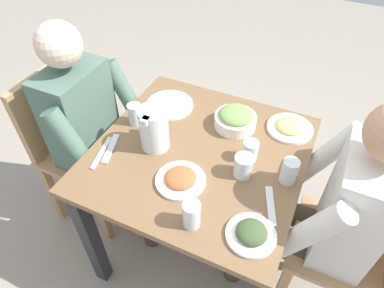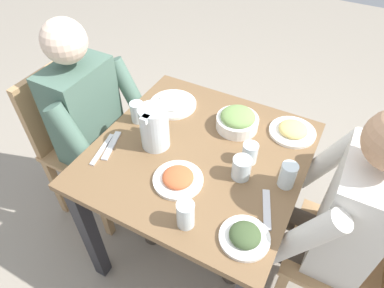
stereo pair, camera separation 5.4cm
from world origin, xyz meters
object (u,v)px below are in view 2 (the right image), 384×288
object	(u,v)px
water_pitcher	(155,127)
plate_yoghurt	(173,103)
chair_far	(77,137)
diner_near	(322,215)
water_glass_by_pitcher	(288,174)
water_glass_center	(250,153)
water_glass_near_left	(137,112)
water_glass_far_right	(241,168)
plate_fries	(293,130)
plate_dolmas	(245,236)
salad_bowl	(237,120)
plate_rice_curry	(178,178)
dining_table	(199,173)
water_glass_near_right	(186,214)
diner_far	(102,129)
chair_near	(365,257)

from	to	relation	value
water_pitcher	plate_yoghurt	distance (m)	0.28
chair_far	diner_near	bearing A→B (deg)	-89.91
plate_yoghurt	water_glass_by_pitcher	size ratio (longest dim) A/B	2.16
water_glass_by_pitcher	water_glass_center	bearing A→B (deg)	75.30
water_glass_near_left	water_glass_far_right	bearing A→B (deg)	-99.44
plate_fries	plate_dolmas	xyz separation A→B (m)	(-0.58, -0.01, 0.00)
chair_far	water_glass_far_right	bearing A→B (deg)	-92.55
plate_yoghurt	plate_fries	bearing A→B (deg)	-82.38
water_glass_far_right	water_pitcher	bearing A→B (deg)	90.41
plate_fries	water_glass_far_right	xyz separation A→B (m)	(-0.34, 0.11, 0.03)
salad_bowl	water_glass_near_left	world-z (taller)	water_glass_near_left
plate_fries	water_glass_far_right	bearing A→B (deg)	162.13
water_glass_center	water_pitcher	bearing A→B (deg)	103.67
plate_rice_curry	water_glass_far_right	size ratio (longest dim) A/B	2.10
diner_near	plate_fries	size ratio (longest dim) A/B	5.90
dining_table	plate_yoghurt	distance (m)	0.37
diner_near	water_glass_far_right	distance (m)	0.36
water_glass_near_right	plate_fries	bearing A→B (deg)	-17.26
water_pitcher	water_glass_near_right	world-z (taller)	water_pitcher
water_glass_near_right	diner_far	bearing A→B (deg)	63.12
plate_rice_curry	plate_dolmas	size ratio (longest dim) A/B	1.14
salad_bowl	plate_dolmas	size ratio (longest dim) A/B	1.09
diner_near	water_pitcher	bearing A→B (deg)	93.74
diner_near	diner_far	distance (m)	1.06
diner_near	plate_fries	world-z (taller)	diner_near
water_glass_by_pitcher	water_glass_near_right	bearing A→B (deg)	142.96
diner_near	water_glass_by_pitcher	size ratio (longest dim) A/B	11.45
dining_table	plate_rice_curry	bearing A→B (deg)	179.58
chair_near	water_glass_near_left	bearing A→B (deg)	87.57
dining_table	plate_fries	xyz separation A→B (m)	(0.29, -0.31, 0.15)
water_glass_near_left	salad_bowl	bearing A→B (deg)	-68.07
plate_yoghurt	diner_near	bearing A→B (deg)	-105.40
dining_table	water_glass_near_right	world-z (taller)	water_glass_near_right
plate_fries	water_glass_by_pitcher	world-z (taller)	water_glass_by_pitcher
water_glass_far_right	chair_near	bearing A→B (deg)	-85.32
diner_near	salad_bowl	size ratio (longest dim) A/B	6.41
chair_near	salad_bowl	distance (m)	0.75
water_glass_by_pitcher	diner_far	bearing A→B (deg)	90.30
diner_far	plate_fries	bearing A→B (deg)	-70.71
diner_far	plate_dolmas	size ratio (longest dim) A/B	7.00
water_glass_far_right	water_glass_by_pitcher	world-z (taller)	water_glass_by_pitcher
salad_bowl	water_glass_far_right	bearing A→B (deg)	-154.52
plate_rice_curry	diner_near	bearing A→B (deg)	-71.33
water_pitcher	plate_dolmas	world-z (taller)	water_pitcher
water_pitcher	salad_bowl	xyz separation A→B (m)	(0.26, -0.26, -0.05)
chair_near	water_glass_by_pitcher	xyz separation A→B (m)	(0.00, 0.37, 0.29)
water_glass_by_pitcher	dining_table	bearing A→B (deg)	90.73
water_glass_near_left	water_glass_near_right	bearing A→B (deg)	-129.61
dining_table	plate_fries	world-z (taller)	plate_fries
diner_near	plate_yoghurt	xyz separation A→B (m)	(0.22, 0.78, 0.11)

